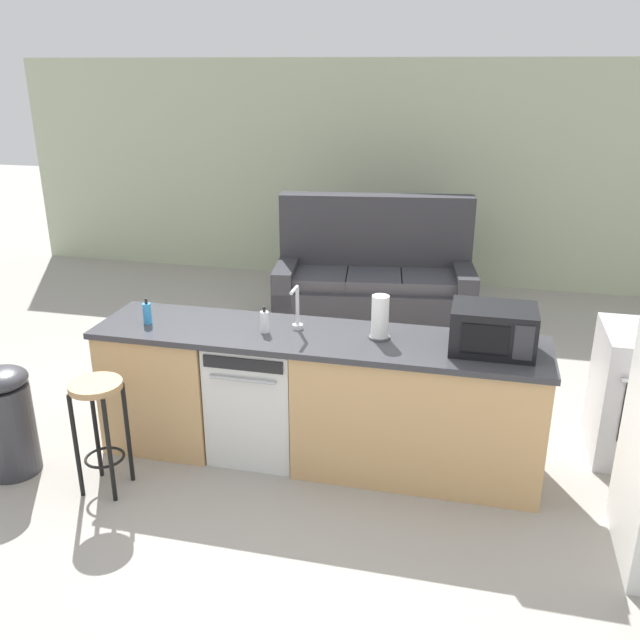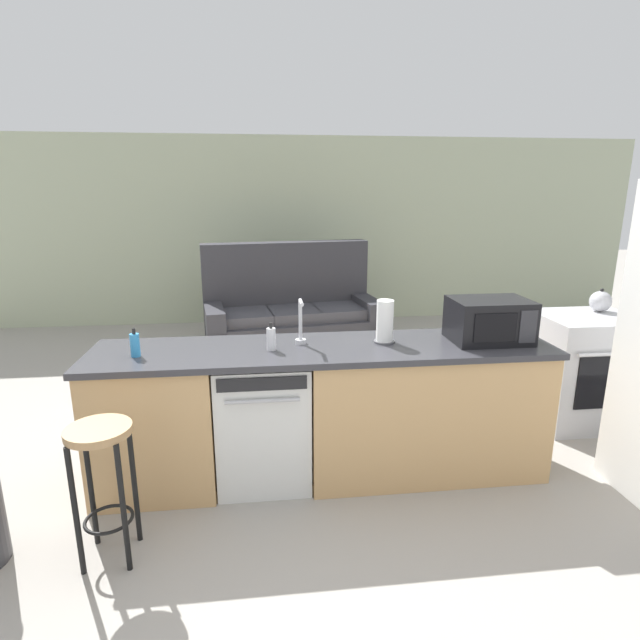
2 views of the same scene
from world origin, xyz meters
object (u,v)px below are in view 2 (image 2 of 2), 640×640
(soap_bottle, at_px, (271,339))
(microwave, at_px, (489,320))
(dishwasher, at_px, (263,419))
(bar_stool, at_px, (102,465))
(dish_soap_bottle, at_px, (135,345))
(kettle, at_px, (601,301))
(couch, at_px, (290,317))
(paper_towel_roll, at_px, (385,322))
(stove_range, at_px, (583,369))

(soap_bottle, bearing_deg, microwave, 1.19)
(dishwasher, xyz_separation_m, bar_stool, (-0.80, -0.67, 0.11))
(dish_soap_bottle, bearing_deg, soap_bottle, 2.15)
(kettle, height_order, couch, couch)
(paper_towel_roll, height_order, bar_stool, paper_towel_roll)
(paper_towel_roll, bearing_deg, soap_bottle, -174.27)
(dishwasher, height_order, microwave, microwave)
(dish_soap_bottle, bearing_deg, bar_stool, -95.40)
(dishwasher, distance_m, paper_towel_roll, 1.01)
(paper_towel_roll, height_order, couch, couch)
(dishwasher, xyz_separation_m, microwave, (1.49, -0.00, 0.62))
(dishwasher, bearing_deg, microwave, -0.05)
(dishwasher, xyz_separation_m, kettle, (2.77, 0.68, 0.56))
(stove_range, xyz_separation_m, paper_towel_roll, (-1.80, -0.51, 0.59))
(stove_range, bearing_deg, paper_towel_roll, -164.30)
(stove_range, relative_size, kettle, 4.39)
(microwave, bearing_deg, stove_range, 26.39)
(couch, bearing_deg, soap_bottle, -95.71)
(dishwasher, xyz_separation_m, dish_soap_bottle, (-0.75, -0.06, 0.55))
(couch, bearing_deg, dish_soap_bottle, -111.08)
(dish_soap_bottle, xyz_separation_m, kettle, (3.52, 0.74, 0.01))
(stove_range, distance_m, bar_stool, 3.62)
(dishwasher, bearing_deg, stove_range, 11.91)
(soap_bottle, relative_size, kettle, 0.86)
(microwave, bearing_deg, couch, 112.53)
(dish_soap_bottle, xyz_separation_m, bar_stool, (-0.06, -0.61, -0.44))
(kettle, relative_size, couch, 0.10)
(paper_towel_roll, relative_size, kettle, 1.38)
(microwave, xyz_separation_m, couch, (-1.15, 2.77, -0.65))
(dish_soap_bottle, height_order, couch, couch)
(stove_range, bearing_deg, kettle, 37.71)
(bar_stool, xyz_separation_m, couch, (1.15, 3.43, -0.14))
(soap_bottle, xyz_separation_m, dish_soap_bottle, (-0.81, -0.03, 0.00))
(dishwasher, relative_size, paper_towel_roll, 2.98)
(dishwasher, relative_size, dish_soap_bottle, 4.77)
(dishwasher, distance_m, kettle, 2.91)
(paper_towel_roll, bearing_deg, dishwasher, -176.93)
(stove_range, distance_m, microwave, 1.37)
(couch, bearing_deg, bar_stool, -108.47)
(paper_towel_roll, bearing_deg, microwave, -3.68)
(stove_range, relative_size, bar_stool, 1.22)
(paper_towel_roll, bearing_deg, dish_soap_bottle, -176.14)
(dish_soap_bottle, distance_m, kettle, 3.59)
(dishwasher, distance_m, soap_bottle, 0.56)
(soap_bottle, bearing_deg, bar_stool, -143.75)
(stove_range, distance_m, kettle, 0.58)
(kettle, bearing_deg, dish_soap_bottle, -168.11)
(dish_soap_bottle, bearing_deg, kettle, 11.89)
(bar_stool, distance_m, couch, 3.62)
(stove_range, relative_size, paper_towel_roll, 3.19)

